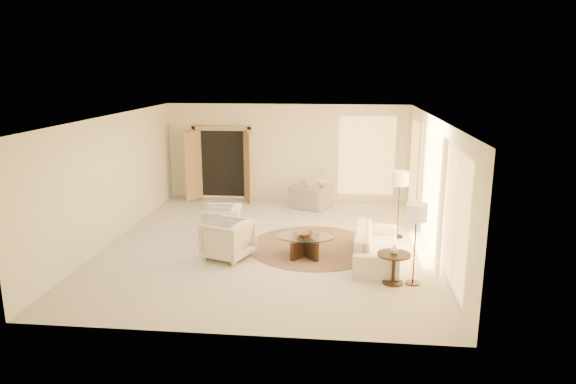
# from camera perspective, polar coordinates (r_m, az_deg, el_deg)

# --- Properties ---
(room) EXTENTS (7.04, 8.04, 2.83)m
(room) POSITION_cam_1_polar(r_m,az_deg,el_deg) (11.06, -2.27, 1.06)
(room) COLOR beige
(room) RESTS_ON ground
(windows_right) EXTENTS (0.10, 6.40, 2.40)m
(windows_right) POSITION_cam_1_polar(r_m,az_deg,el_deg) (11.23, 15.52, 0.51)
(windows_right) COLOR #F3B861
(windows_right) RESTS_ON room
(window_back_corner) EXTENTS (1.70, 0.10, 2.40)m
(window_back_corner) POSITION_cam_1_polar(r_m,az_deg,el_deg) (14.86, 8.73, 3.97)
(window_back_corner) COLOR #F3B861
(window_back_corner) RESTS_ON room
(curtains_right) EXTENTS (0.06, 5.20, 2.60)m
(curtains_right) POSITION_cam_1_polar(r_m,az_deg,el_deg) (12.10, 14.59, 1.25)
(curtains_right) COLOR beige
(curtains_right) RESTS_ON room
(french_doors) EXTENTS (1.95, 0.66, 2.16)m
(french_doors) POSITION_cam_1_polar(r_m,az_deg,el_deg) (15.15, -7.37, 3.12)
(french_doors) COLOR tan
(french_doors) RESTS_ON room
(area_rug) EXTENTS (2.93, 2.93, 0.01)m
(area_rug) POSITION_cam_1_polar(r_m,az_deg,el_deg) (11.27, 2.94, -6.07)
(area_rug) COLOR #462D1E
(area_rug) RESTS_ON room
(sofa) EXTENTS (1.01, 2.25, 0.64)m
(sofa) POSITION_cam_1_polar(r_m,az_deg,el_deg) (10.57, 9.81, -5.81)
(sofa) COLOR silver
(sofa) RESTS_ON room
(armchair_left) EXTENTS (0.82, 0.87, 0.84)m
(armchair_left) POSITION_cam_1_polar(r_m,az_deg,el_deg) (11.76, -7.41, -3.20)
(armchair_left) COLOR silver
(armchair_left) RESTS_ON room
(armchair_right) EXTENTS (1.05, 1.09, 0.88)m
(armchair_right) POSITION_cam_1_polar(r_m,az_deg,el_deg) (10.57, -6.74, -5.03)
(armchair_right) COLOR silver
(armchair_right) RESTS_ON room
(accent_chair) EXTENTS (1.15, 0.98, 0.85)m
(accent_chair) POSITION_cam_1_polar(r_m,az_deg,el_deg) (14.18, 2.47, -0.16)
(accent_chair) COLOR #9D968F
(accent_chair) RESTS_ON room
(coffee_table) EXTENTS (1.22, 1.22, 0.44)m
(coffee_table) POSITION_cam_1_polar(r_m,az_deg,el_deg) (10.66, 1.91, -5.71)
(coffee_table) COLOR black
(coffee_table) RESTS_ON room
(end_table) EXTENTS (0.60, 0.60, 0.57)m
(end_table) POSITION_cam_1_polar(r_m,az_deg,el_deg) (9.49, 11.67, -7.74)
(end_table) COLOR black
(end_table) RESTS_ON room
(side_table) EXTENTS (0.51, 0.51, 0.59)m
(side_table) POSITION_cam_1_polar(r_m,az_deg,el_deg) (14.49, 3.73, -0.15)
(side_table) COLOR black
(side_table) RESTS_ON room
(floor_lamp_near) EXTENTS (0.37, 0.37, 1.55)m
(floor_lamp_near) POSITION_cam_1_polar(r_m,az_deg,el_deg) (11.80, 12.35, 1.15)
(floor_lamp_near) COLOR black
(floor_lamp_near) RESTS_ON room
(floor_lamp_far) EXTENTS (0.36, 0.36, 1.50)m
(floor_lamp_far) POSITION_cam_1_polar(r_m,az_deg,el_deg) (9.27, 14.10, -2.61)
(floor_lamp_far) COLOR black
(floor_lamp_far) RESTS_ON room
(bowl) EXTENTS (0.45, 0.45, 0.08)m
(bowl) POSITION_cam_1_polar(r_m,az_deg,el_deg) (10.59, 1.92, -4.66)
(bowl) COLOR brown
(bowl) RESTS_ON coffee_table
(end_vase) EXTENTS (0.21, 0.21, 0.18)m
(end_vase) POSITION_cam_1_polar(r_m,az_deg,el_deg) (9.40, 11.75, -6.24)
(end_vase) COLOR silver
(end_vase) RESTS_ON end_table
(side_vase) EXTENTS (0.29, 0.29, 0.23)m
(side_vase) POSITION_cam_1_polar(r_m,az_deg,el_deg) (14.41, 3.75, 1.19)
(side_vase) COLOR silver
(side_vase) RESTS_ON side_table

